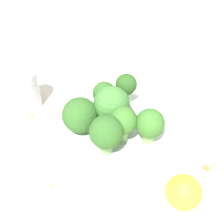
% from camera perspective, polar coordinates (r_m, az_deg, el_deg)
% --- Properties ---
extents(ground_plane, '(3.00, 3.00, 0.00)m').
position_cam_1_polar(ground_plane, '(0.48, 0.00, -5.35)').
color(ground_plane, beige).
extents(bowl, '(0.16, 0.16, 0.03)m').
position_cam_1_polar(bowl, '(0.47, 0.00, -4.09)').
color(bowl, silver).
rests_on(bowl, ground_plane).
extents(broccoli_floret_0, '(0.04, 0.04, 0.05)m').
position_cam_1_polar(broccoli_floret_0, '(0.46, -1.43, 3.31)').
color(broccoli_floret_0, '#8EB770').
rests_on(broccoli_floret_0, bowl).
extents(broccoli_floret_1, '(0.03, 0.03, 0.05)m').
position_cam_1_polar(broccoli_floret_1, '(0.47, 2.60, 4.72)').
color(broccoli_floret_1, '#8EB770').
rests_on(broccoli_floret_1, bowl).
extents(broccoli_floret_2, '(0.04, 0.04, 0.05)m').
position_cam_1_polar(broccoli_floret_2, '(0.42, 6.93, -2.28)').
color(broccoli_floret_2, '#84AD66').
rests_on(broccoli_floret_2, bowl).
extents(broccoli_floret_3, '(0.05, 0.05, 0.06)m').
position_cam_1_polar(broccoli_floret_3, '(0.44, 0.03, 1.31)').
color(broccoli_floret_3, '#7A9E5B').
rests_on(broccoli_floret_3, bowl).
extents(broccoli_floret_4, '(0.04, 0.04, 0.06)m').
position_cam_1_polar(broccoli_floret_4, '(0.40, -1.05, -3.85)').
color(broccoli_floret_4, '#7A9E5B').
rests_on(broccoli_floret_4, bowl).
extents(broccoli_floret_5, '(0.04, 0.04, 0.06)m').
position_cam_1_polar(broccoli_floret_5, '(0.41, 2.07, -1.78)').
color(broccoli_floret_5, '#7A9E5B').
rests_on(broccoli_floret_5, bowl).
extents(broccoli_floret_6, '(0.05, 0.05, 0.05)m').
position_cam_1_polar(broccoli_floret_6, '(0.44, -5.86, -0.30)').
color(broccoli_floret_6, '#8EB770').
rests_on(broccoli_floret_6, bowl).
extents(pepper_shaker, '(0.04, 0.04, 0.07)m').
position_cam_1_polar(pepper_shaker, '(0.53, -15.02, 4.03)').
color(pepper_shaker, '#B2B7BC').
rests_on(pepper_shaker, ground_plane).
extents(lemon_wedge, '(0.05, 0.05, 0.05)m').
position_cam_1_polar(lemon_wedge, '(0.41, 12.94, -14.10)').
color(lemon_wedge, yellow).
rests_on(lemon_wedge, ground_plane).
extents(almond_crumb_0, '(0.01, 0.01, 0.01)m').
position_cam_1_polar(almond_crumb_0, '(0.53, -14.54, -0.22)').
color(almond_crumb_0, tan).
rests_on(almond_crumb_0, ground_plane).
extents(almond_crumb_1, '(0.01, 0.01, 0.01)m').
position_cam_1_polar(almond_crumb_1, '(0.46, 16.94, -9.57)').
color(almond_crumb_1, olive).
rests_on(almond_crumb_1, ground_plane).
extents(almond_crumb_2, '(0.01, 0.01, 0.01)m').
position_cam_1_polar(almond_crumb_2, '(0.47, 17.95, -9.19)').
color(almond_crumb_2, tan).
rests_on(almond_crumb_2, ground_plane).
extents(almond_crumb_3, '(0.01, 0.01, 0.01)m').
position_cam_1_polar(almond_crumb_3, '(0.44, -11.20, -13.09)').
color(almond_crumb_3, tan).
rests_on(almond_crumb_3, ground_plane).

